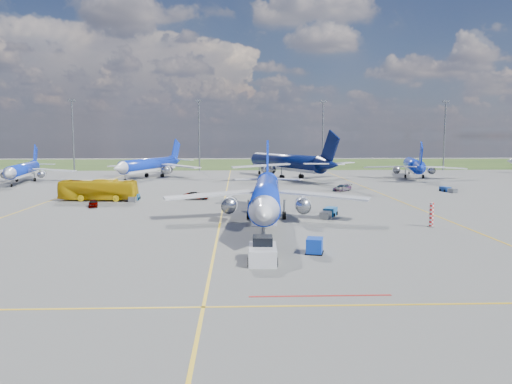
{
  "coord_description": "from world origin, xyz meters",
  "views": [
    {
      "loc": [
        2.26,
        -51.49,
        11.08
      ],
      "look_at": [
        4.61,
        11.47,
        4.0
      ],
      "focal_mm": 35.0,
      "sensor_mm": 36.0,
      "label": 1
    }
  ],
  "objects_px": {
    "main_airliner": "(266,222)",
    "baggage_tug_w": "(329,213)",
    "bg_jet_ne": "(413,178)",
    "baggage_tug_e": "(448,190)",
    "pushback_tug": "(263,252)",
    "uld_container": "(315,246)",
    "service_car_a": "(93,203)",
    "service_car_b": "(196,196)",
    "warning_post": "(431,215)",
    "bg_jet_nw": "(24,182)",
    "baggage_tug_c": "(134,198)",
    "bg_jet_n": "(286,178)",
    "service_car_c": "(342,188)",
    "bg_jet_nnw": "(150,178)",
    "apron_bus": "(98,190)"
  },
  "relations": [
    {
      "from": "service_car_a",
      "to": "bg_jet_nw",
      "type": "bearing_deg",
      "value": 109.07
    },
    {
      "from": "bg_jet_nw",
      "to": "pushback_tug",
      "type": "relative_size",
      "value": 5.08
    },
    {
      "from": "bg_jet_nnw",
      "to": "baggage_tug_w",
      "type": "bearing_deg",
      "value": -43.33
    },
    {
      "from": "warning_post",
      "to": "bg_jet_ne",
      "type": "relative_size",
      "value": 0.08
    },
    {
      "from": "bg_jet_nnw",
      "to": "baggage_tug_c",
      "type": "distance_m",
      "value": 47.47
    },
    {
      "from": "main_airliner",
      "to": "service_car_b",
      "type": "distance_m",
      "value": 26.55
    },
    {
      "from": "baggage_tug_w",
      "to": "baggage_tug_e",
      "type": "bearing_deg",
      "value": 69.27
    },
    {
      "from": "bg_jet_ne",
      "to": "baggage_tug_e",
      "type": "relative_size",
      "value": 8.17
    },
    {
      "from": "main_airliner",
      "to": "service_car_a",
      "type": "height_order",
      "value": "main_airliner"
    },
    {
      "from": "bg_jet_n",
      "to": "pushback_tug",
      "type": "height_order",
      "value": "bg_jet_n"
    },
    {
      "from": "bg_jet_nw",
      "to": "bg_jet_ne",
      "type": "height_order",
      "value": "bg_jet_ne"
    },
    {
      "from": "warning_post",
      "to": "pushback_tug",
      "type": "relative_size",
      "value": 0.46
    },
    {
      "from": "bg_jet_ne",
      "to": "uld_container",
      "type": "relative_size",
      "value": 19.85
    },
    {
      "from": "service_car_c",
      "to": "baggage_tug_w",
      "type": "distance_m",
      "value": 32.9
    },
    {
      "from": "bg_jet_ne",
      "to": "baggage_tug_c",
      "type": "relative_size",
      "value": 7.55
    },
    {
      "from": "main_airliner",
      "to": "service_car_c",
      "type": "height_order",
      "value": "main_airliner"
    },
    {
      "from": "bg_jet_nnw",
      "to": "service_car_a",
      "type": "distance_m",
      "value": 54.99
    },
    {
      "from": "bg_jet_nw",
      "to": "bg_jet_ne",
      "type": "xyz_separation_m",
      "value": [
        98.66,
        10.26,
        0.0
      ]
    },
    {
      "from": "bg_jet_ne",
      "to": "pushback_tug",
      "type": "distance_m",
      "value": 99.35
    },
    {
      "from": "warning_post",
      "to": "service_car_b",
      "type": "bearing_deg",
      "value": 137.86
    },
    {
      "from": "pushback_tug",
      "to": "baggage_tug_w",
      "type": "distance_m",
      "value": 26.62
    },
    {
      "from": "bg_jet_ne",
      "to": "service_car_a",
      "type": "distance_m",
      "value": 87.86
    },
    {
      "from": "main_airliner",
      "to": "baggage_tug_e",
      "type": "xyz_separation_m",
      "value": [
        38.22,
        33.78,
        0.45
      ]
    },
    {
      "from": "apron_bus",
      "to": "baggage_tug_w",
      "type": "height_order",
      "value": "apron_bus"
    },
    {
      "from": "baggage_tug_w",
      "to": "baggage_tug_e",
      "type": "height_order",
      "value": "baggage_tug_w"
    },
    {
      "from": "bg_jet_nnw",
      "to": "service_car_c",
      "type": "xyz_separation_m",
      "value": [
        44.48,
        -34.03,
        0.68
      ]
    },
    {
      "from": "main_airliner",
      "to": "service_car_b",
      "type": "bearing_deg",
      "value": 118.59
    },
    {
      "from": "baggage_tug_c",
      "to": "main_airliner",
      "type": "bearing_deg",
      "value": -48.78
    },
    {
      "from": "bg_jet_ne",
      "to": "service_car_b",
      "type": "xyz_separation_m",
      "value": [
        -54.51,
        -44.12,
        0.63
      ]
    },
    {
      "from": "bg_jet_n",
      "to": "apron_bus",
      "type": "height_order",
      "value": "bg_jet_n"
    },
    {
      "from": "warning_post",
      "to": "uld_container",
      "type": "height_order",
      "value": "warning_post"
    },
    {
      "from": "warning_post",
      "to": "baggage_tug_e",
      "type": "xyz_separation_m",
      "value": [
        18.15,
        37.74,
        -1.05
      ]
    },
    {
      "from": "service_car_b",
      "to": "bg_jet_nw",
      "type": "bearing_deg",
      "value": 57.01
    },
    {
      "from": "bg_jet_n",
      "to": "baggage_tug_c",
      "type": "distance_m",
      "value": 53.83
    },
    {
      "from": "uld_container",
      "to": "baggage_tug_w",
      "type": "relative_size",
      "value": 0.35
    },
    {
      "from": "bg_jet_nnw",
      "to": "baggage_tug_w",
      "type": "relative_size",
      "value": 7.35
    },
    {
      "from": "main_airliner",
      "to": "service_car_a",
      "type": "distance_m",
      "value": 30.35
    },
    {
      "from": "apron_bus",
      "to": "service_car_c",
      "type": "height_order",
      "value": "apron_bus"
    },
    {
      "from": "apron_bus",
      "to": "service_car_a",
      "type": "distance_m",
      "value": 8.01
    },
    {
      "from": "baggage_tug_c",
      "to": "baggage_tug_e",
      "type": "relative_size",
      "value": 1.08
    },
    {
      "from": "warning_post",
      "to": "baggage_tug_w",
      "type": "height_order",
      "value": "warning_post"
    },
    {
      "from": "uld_container",
      "to": "warning_post",
      "type": "bearing_deg",
      "value": 53.2
    },
    {
      "from": "main_airliner",
      "to": "baggage_tug_w",
      "type": "xyz_separation_m",
      "value": [
        8.92,
        4.21,
        0.53
      ]
    },
    {
      "from": "bg_jet_n",
      "to": "service_car_c",
      "type": "relative_size",
      "value": 9.85
    },
    {
      "from": "service_car_b",
      "to": "pushback_tug",
      "type": "bearing_deg",
      "value": -163.4
    },
    {
      "from": "service_car_c",
      "to": "baggage_tug_w",
      "type": "bearing_deg",
      "value": -56.8
    },
    {
      "from": "main_airliner",
      "to": "baggage_tug_c",
      "type": "distance_m",
      "value": 31.42
    },
    {
      "from": "main_airliner",
      "to": "baggage_tug_w",
      "type": "height_order",
      "value": "main_airliner"
    },
    {
      "from": "bg_jet_nw",
      "to": "main_airliner",
      "type": "height_order",
      "value": "main_airliner"
    },
    {
      "from": "pushback_tug",
      "to": "uld_container",
      "type": "bearing_deg",
      "value": 33.6
    }
  ]
}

